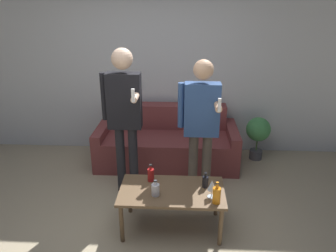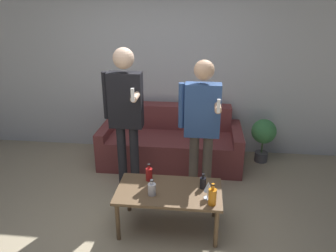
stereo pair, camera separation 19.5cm
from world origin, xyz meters
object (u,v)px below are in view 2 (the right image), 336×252
object	(u,v)px
coffee_table	(169,194)
person_standing_left	(125,109)
person_standing_right	(202,120)
bottle_orange	(152,189)
couch	(171,143)

from	to	relation	value
coffee_table	person_standing_left	world-z (taller)	person_standing_left
coffee_table	person_standing_right	world-z (taller)	person_standing_right
bottle_orange	person_standing_left	distance (m)	1.04
couch	coffee_table	world-z (taller)	couch
bottle_orange	person_standing_left	bearing A→B (deg)	118.54
person_standing_left	person_standing_right	size ratio (longest dim) A/B	1.07
couch	coffee_table	bearing A→B (deg)	-84.95
couch	person_standing_right	size ratio (longest dim) A/B	1.20
bottle_orange	person_standing_right	bearing A→B (deg)	57.81
couch	bottle_orange	bearing A→B (deg)	-90.87
coffee_table	person_standing_left	bearing A→B (deg)	130.68
person_standing_right	coffee_table	bearing A→B (deg)	-115.55
coffee_table	person_standing_right	bearing A→B (deg)	64.45
couch	bottle_orange	xyz separation A→B (m)	(-0.02, -1.61, 0.23)
person_standing_left	coffee_table	bearing A→B (deg)	-49.32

